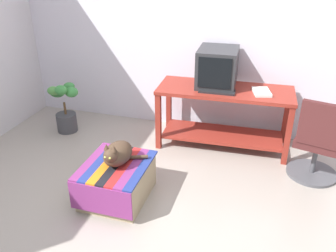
{
  "coord_description": "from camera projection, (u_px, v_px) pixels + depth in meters",
  "views": [
    {
      "loc": [
        0.87,
        -2.22,
        2.17
      ],
      "look_at": [
        -0.06,
        0.85,
        0.55
      ],
      "focal_mm": 37.99,
      "sensor_mm": 36.0,
      "label": 1
    }
  ],
  "objects": [
    {
      "name": "ottoman_with_blanket",
      "position": [
        117.0,
        181.0,
        3.37
      ],
      "size": [
        0.59,
        0.7,
        0.37
      ],
      "color": "tan",
      "rests_on": "ground_plane"
    },
    {
      "name": "ground_plane",
      "position": [
        146.0,
        225.0,
        3.1
      ],
      "size": [
        14.0,
        14.0,
        0.0
      ],
      "primitive_type": "plane",
      "color": "#9E9389"
    },
    {
      "name": "tv_monitor",
      "position": [
        217.0,
        68.0,
        4.05
      ],
      "size": [
        0.46,
        0.54,
        0.43
      ],
      "rotation": [
        0.0,
        0.0,
        0.05
      ],
      "color": "#28282B",
      "rests_on": "desk"
    },
    {
      "name": "desk",
      "position": [
        224.0,
        107.0,
        4.14
      ],
      "size": [
        1.56,
        0.66,
        0.73
      ],
      "rotation": [
        0.0,
        0.0,
        0.05
      ],
      "color": "maroon",
      "rests_on": "ground_plane"
    },
    {
      "name": "potted_plant",
      "position": [
        65.0,
        108.0,
        4.56
      ],
      "size": [
        0.44,
        0.38,
        0.67
      ],
      "color": "#3D3D42",
      "rests_on": "ground_plane"
    },
    {
      "name": "keyboard",
      "position": [
        217.0,
        91.0,
        3.93
      ],
      "size": [
        0.4,
        0.16,
        0.02
      ],
      "primitive_type": "cube",
      "rotation": [
        0.0,
        0.0,
        0.03
      ],
      "color": "black",
      "rests_on": "desk"
    },
    {
      "name": "book",
      "position": [
        262.0,
        92.0,
        3.9
      ],
      "size": [
        0.24,
        0.3,
        0.03
      ],
      "primitive_type": "cube",
      "rotation": [
        0.0,
        0.0,
        0.27
      ],
      "color": "white",
      "rests_on": "desk"
    },
    {
      "name": "office_chair",
      "position": [
        317.0,
        145.0,
        3.58
      ],
      "size": [
        0.52,
        0.52,
        0.89
      ],
      "rotation": [
        0.0,
        0.0,
        2.9
      ],
      "color": "#4C4C51",
      "rests_on": "ground_plane"
    },
    {
      "name": "back_wall",
      "position": [
        202.0,
        28.0,
        4.27
      ],
      "size": [
        8.0,
        0.1,
        2.6
      ],
      "primitive_type": "cube",
      "color": "silver",
      "rests_on": "ground_plane"
    },
    {
      "name": "cat",
      "position": [
        117.0,
        154.0,
        3.26
      ],
      "size": [
        0.37,
        0.39,
        0.27
      ],
      "rotation": [
        0.0,
        0.0,
        -0.04
      ],
      "color": "#473323",
      "rests_on": "ottoman_with_blanket"
    }
  ]
}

